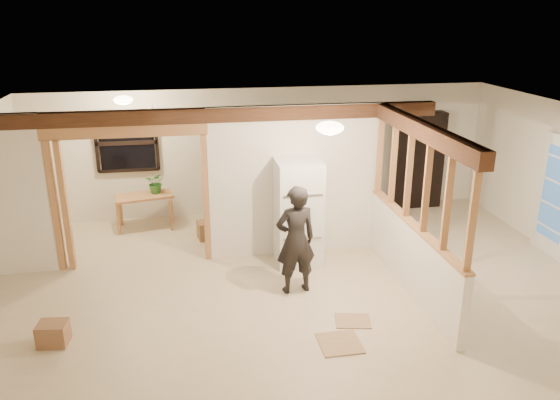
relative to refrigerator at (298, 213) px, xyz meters
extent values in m
cube|color=beige|center=(-0.18, -0.80, -0.86)|extent=(9.00, 6.50, 0.01)
cube|color=white|center=(-0.18, -0.80, 1.65)|extent=(9.00, 6.50, 0.01)
cube|color=silver|center=(-0.18, 2.45, 0.40)|extent=(9.00, 0.01, 2.50)
cube|color=silver|center=(-0.18, -4.05, 0.40)|extent=(9.00, 0.01, 2.50)
cube|color=silver|center=(-4.23, 0.40, 0.40)|extent=(0.90, 0.12, 2.50)
cube|color=silver|center=(0.02, 0.40, 0.40)|extent=(2.80, 0.12, 2.50)
cube|color=#B37C4B|center=(-2.58, 0.40, 0.25)|extent=(2.46, 0.14, 2.20)
cube|color=#4B2B19|center=(-1.18, 0.40, 1.53)|extent=(7.00, 0.18, 0.22)
cube|color=#4B2B19|center=(1.42, -1.20, 1.53)|extent=(0.18, 3.30, 0.22)
cube|color=silver|center=(1.42, -1.20, -0.35)|extent=(0.12, 3.20, 1.00)
cube|color=#B37C4B|center=(1.42, -1.20, 0.81)|extent=(0.14, 3.20, 1.32)
cube|color=black|center=(-2.78, 2.37, 0.70)|extent=(1.12, 0.10, 1.10)
cube|color=white|center=(4.24, -0.40, 0.15)|extent=(0.12, 0.86, 2.00)
ellipsoid|color=#FFEABF|center=(0.12, -1.30, 1.63)|extent=(0.36, 0.36, 0.16)
ellipsoid|color=#FFEABF|center=(-2.68, 1.50, 1.63)|extent=(0.32, 0.32, 0.14)
ellipsoid|color=#FFD88C|center=(-2.18, 0.80, 1.33)|extent=(0.07, 0.07, 0.07)
cube|color=white|center=(0.00, 0.00, 0.00)|extent=(0.70, 0.68, 1.71)
imported|color=black|center=(-0.23, -0.95, -0.05)|extent=(0.64, 0.47, 1.61)
cube|color=#B37C4B|center=(-2.51, 1.94, -0.53)|extent=(1.12, 0.72, 0.65)
imported|color=#326826|center=(-2.28, 2.02, 0.00)|extent=(0.46, 0.43, 0.41)
cylinder|color=#AC2917|center=(-4.18, 1.41, -0.60)|extent=(0.44, 0.44, 0.51)
cube|color=black|center=(2.98, 2.22, 0.13)|extent=(0.99, 0.33, 1.97)
cube|color=#906545|center=(-1.38, 1.23, -0.69)|extent=(0.42, 0.38, 0.32)
cube|color=#906545|center=(-4.14, 1.31, -0.71)|extent=(0.37, 0.37, 0.30)
cube|color=#906545|center=(-3.43, -1.76, -0.71)|extent=(0.38, 0.33, 0.29)
cube|color=tan|center=(0.03, -2.38, -0.85)|extent=(0.51, 0.51, 0.02)
cube|color=tan|center=(0.35, -1.91, -0.85)|extent=(0.52, 0.45, 0.01)
camera|label=1|loc=(-1.70, -7.93, 3.04)|focal=35.00mm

